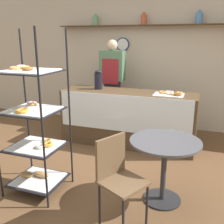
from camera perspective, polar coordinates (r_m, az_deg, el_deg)
ground_plane at (r=3.60m, az=-2.38°, el=-13.97°), size 14.00×14.00×0.00m
back_wall at (r=5.44m, az=7.17°, el=11.24°), size 10.00×0.30×2.70m
display_counter at (r=4.48m, az=3.43°, el=-1.34°), size 2.26×0.63×0.93m
pastry_rack at (r=3.15m, az=-16.71°, el=-3.08°), size 0.64×0.59×1.89m
person_worker at (r=5.05m, az=0.06°, el=6.39°), size 0.45×0.23×1.76m
cafe_table at (r=2.94m, az=11.36°, el=-9.28°), size 0.77×0.77×0.73m
cafe_chair at (r=2.56m, az=1.15°, el=-13.03°), size 0.51×0.51×0.89m
coffee_carafe at (r=4.57m, az=-3.00°, el=6.98°), size 0.14×0.14×0.32m
donut_tray_counter at (r=4.20m, az=12.63°, el=3.91°), size 0.46×0.32×0.05m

